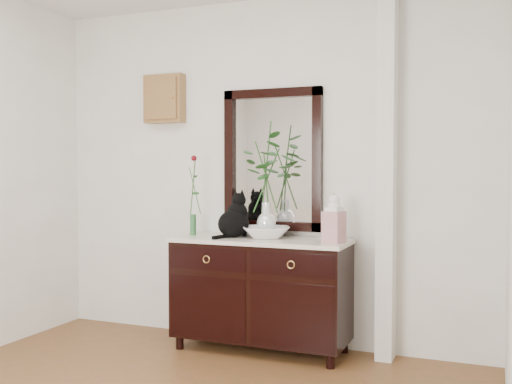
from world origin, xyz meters
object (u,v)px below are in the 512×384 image
at_px(ginger_jar, 334,218).
at_px(lotus_bowl, 266,232).
at_px(sideboard, 261,288).
at_px(cat, 234,215).

bearing_deg(ginger_jar, lotus_bowl, 172.13).
height_order(sideboard, ginger_jar, ginger_jar).
bearing_deg(sideboard, ginger_jar, -4.60).
height_order(sideboard, cat, cat).
bearing_deg(lotus_bowl, cat, -172.45).
height_order(lotus_bowl, ginger_jar, ginger_jar).
relative_size(cat, ginger_jar, 0.98).
xyz_separation_m(cat, lotus_bowl, (0.25, 0.03, -0.13)).
bearing_deg(lotus_bowl, sideboard, -137.67).
xyz_separation_m(sideboard, ginger_jar, (0.57, -0.05, 0.55)).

